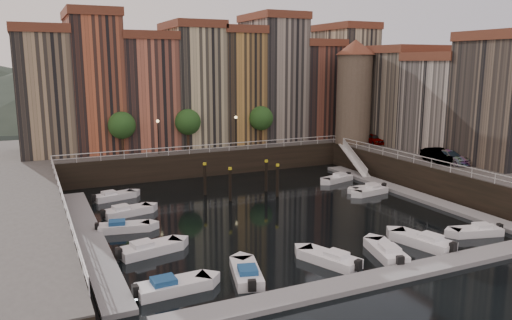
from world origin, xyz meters
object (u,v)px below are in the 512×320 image
gangway (354,158)px  boat_left_1 (149,249)px  corner_tower (354,90)px  car_a (375,140)px  mooring_pilings (245,180)px  boat_left_2 (123,227)px  car_b (437,156)px  car_c (449,158)px  boat_left_0 (172,286)px

gangway → boat_left_1: 33.92m
corner_tower → car_a: bearing=-48.9°
mooring_pilings → boat_left_2: bearing=-156.1°
car_b → car_c: car_b is taller
gangway → mooring_pilings: bearing=-165.9°
mooring_pilings → car_c: (20.78, -7.43, 2.05)m
corner_tower → car_a: 7.17m
corner_tower → boat_left_0: corner_tower is taller
mooring_pilings → boat_left_2: size_ratio=1.56×
car_b → boat_left_0: bearing=-147.3°
gangway → boat_left_1: (-29.75, -16.22, -1.54)m
gangway → car_c: (3.94, -11.66, 1.78)m
mooring_pilings → car_b: size_ratio=1.53×
gangway → car_c: 12.44m
corner_tower → boat_left_2: 37.91m
corner_tower → car_c: size_ratio=2.85×
mooring_pilings → car_b: (20.09, -6.48, 2.10)m
gangway → boat_left_1: gangway is taller
corner_tower → boat_left_1: corner_tower is taller
gangway → car_b: bearing=-73.1°
boat_left_2 → boat_left_0: bearing=-75.9°
boat_left_1 → car_c: bearing=-4.2°
boat_left_2 → car_c: size_ratio=0.93×
boat_left_1 → car_a: size_ratio=1.23×
corner_tower → car_c: bearing=-86.3°
mooring_pilings → boat_left_1: (-12.91, -11.99, -1.27)m
boat_left_0 → car_b: car_b is taller
corner_tower → gangway: size_ratio=1.66×
corner_tower → gangway: corner_tower is taller
car_a → car_b: bearing=-81.1°
corner_tower → mooring_pilings: corner_tower is taller
mooring_pilings → car_b: car_b is taller
mooring_pilings → car_a: (21.73, 6.45, 2.04)m
car_a → car_c: (-0.95, -13.88, 0.01)m
corner_tower → car_c: corner_tower is taller
car_c → mooring_pilings: bearing=154.1°
gangway → car_a: (4.89, 2.22, 1.77)m
boat_left_2 → car_c: (34.51, -1.35, 3.36)m
boat_left_2 → boat_left_1: bearing=-71.1°
boat_left_2 → car_c: bearing=8.8°
corner_tower → boat_left_2: size_ratio=3.06×
car_b → boat_left_2: bearing=-168.3°
gangway → corner_tower: bearing=57.2°
boat_left_2 → car_a: car_a is taller
boat_left_1 → corner_tower: bearing=20.5°
boat_left_1 → car_b: 33.62m
gangway → car_b: car_b is taller
mooring_pilings → boat_left_0: bearing=-124.8°
boat_left_2 → mooring_pilings: bearing=34.9°
boat_left_0 → boat_left_1: bearing=86.0°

